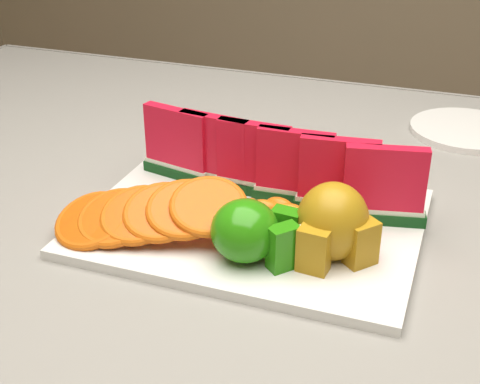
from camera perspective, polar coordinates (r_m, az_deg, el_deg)
table at (r=0.94m, az=0.11°, el=-5.89°), size 1.40×0.90×0.75m
tablecloth at (r=0.91m, az=0.11°, el=-2.60°), size 1.53×1.03×0.20m
platter at (r=0.82m, az=1.04°, el=-2.59°), size 0.40×0.30×0.01m
apple_cluster at (r=0.72m, az=1.01°, el=-3.43°), size 0.11×0.10×0.07m
pear_cluster at (r=0.73m, az=7.95°, el=-2.77°), size 0.10×0.10×0.09m
side_plate at (r=1.14m, az=18.79°, el=5.04°), size 0.23×0.23×0.01m
fork at (r=1.09m, az=-6.28°, el=5.17°), size 0.10×0.19×0.00m
watermelon_row at (r=0.84m, az=2.90°, el=2.32°), size 0.39×0.07×0.10m
orange_fan_front at (r=0.77m, az=-7.69°, el=-1.81°), size 0.24×0.15×0.06m
orange_fan_back at (r=0.92m, az=0.57°, el=2.78°), size 0.23×0.09×0.04m
tangerine_segments at (r=0.81m, az=2.77°, el=-1.38°), size 0.22×0.07×0.02m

